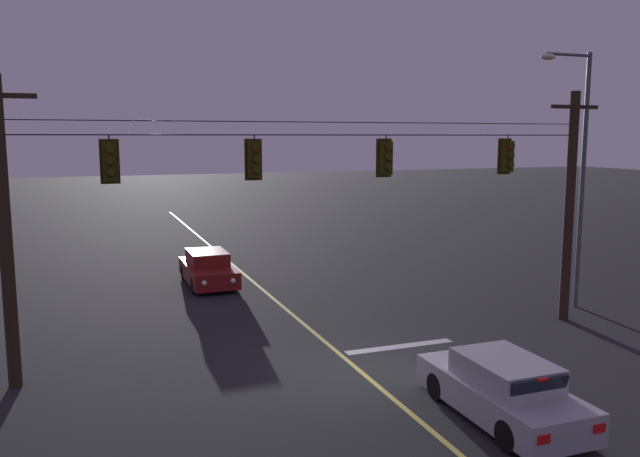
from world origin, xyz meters
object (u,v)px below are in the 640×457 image
traffic_light_left_inner (255,160)px  car_waiting_near_lane (502,390)px  traffic_light_right_inner (508,156)px  car_oncoming_lead (208,269)px  traffic_light_centre (386,158)px  street_lamp_corner (577,159)px  traffic_light_leftmost (110,162)px

traffic_light_left_inner → car_waiting_near_lane: (3.99, -5.65, -4.85)m
traffic_light_right_inner → car_oncoming_lead: (-7.71, 9.37, -4.85)m
traffic_light_left_inner → traffic_light_centre: (3.90, 0.00, 0.00)m
traffic_light_centre → car_oncoming_lead: size_ratio=0.28×
car_oncoming_lead → street_lamp_corner: 14.88m
traffic_light_centre → traffic_light_right_inner: (4.19, 0.00, 0.00)m
traffic_light_left_inner → street_lamp_corner: 11.96m
car_oncoming_lead → street_lamp_corner: size_ratio=0.49×
traffic_light_centre → traffic_light_right_inner: bearing=0.0°
car_waiting_near_lane → street_lamp_corner: 11.45m
traffic_light_leftmost → traffic_light_left_inner: (3.69, 0.00, 0.00)m
car_waiting_near_lane → car_oncoming_lead: 15.45m
traffic_light_leftmost → traffic_light_centre: bearing=0.0°
traffic_light_centre → street_lamp_corner: size_ratio=0.14×
street_lamp_corner → traffic_light_centre: bearing=-171.6°
traffic_light_leftmost → car_waiting_near_lane: size_ratio=0.28×
traffic_light_centre → car_oncoming_lead: traffic_light_centre is taller
traffic_light_leftmost → street_lamp_corner: (15.58, 1.18, -0.18)m
traffic_light_left_inner → traffic_light_leftmost: bearing=180.0°
car_waiting_near_lane → traffic_light_right_inner: bearing=54.0°
traffic_light_centre → street_lamp_corner: 8.09m
car_waiting_near_lane → street_lamp_corner: size_ratio=0.48×
traffic_light_left_inner → traffic_light_right_inner: size_ratio=1.00×
traffic_light_left_inner → car_waiting_near_lane: size_ratio=0.28×
car_waiting_near_lane → traffic_light_left_inner: bearing=125.2°
traffic_light_left_inner → traffic_light_centre: bearing=0.0°
traffic_light_leftmost → traffic_light_left_inner: bearing=0.0°
traffic_light_leftmost → car_oncoming_lead: traffic_light_leftmost is taller
traffic_light_leftmost → car_oncoming_lead: bearing=66.5°
traffic_light_leftmost → car_oncoming_lead: (4.07, 9.37, -4.85)m
traffic_light_leftmost → car_waiting_near_lane: bearing=-36.4°
car_oncoming_lead → traffic_light_right_inner: bearing=-50.5°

